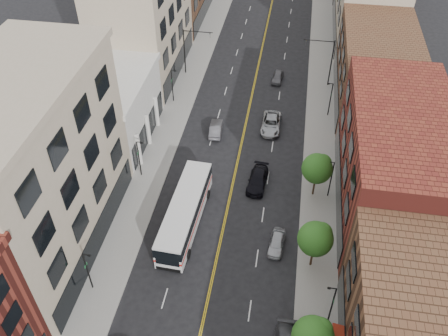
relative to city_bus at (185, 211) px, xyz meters
The scene contains 24 objects.
sidewalk_left 18.71m from the city_bus, 108.61° to the left, with size 4.00×110.00×0.15m, color gray.
sidewalk_right 22.64m from the city_bus, 51.46° to the left, with size 4.00×110.00×0.15m, color gray.
bldg_l_tanoffice 15.37m from the city_bus, 161.40° to the right, with size 10.00×22.00×18.00m, color tan.
bldg_l_white 18.92m from the city_bus, 133.49° to the left, with size 10.00×14.00×8.00m, color silver.
bldg_l_far_a 34.01m from the city_bus, 112.90° to the left, with size 10.00×20.00×18.00m, color tan.
bldg_r_mid 22.45m from the city_bus, 17.51° to the left, with size 10.00×22.00×12.00m, color maroon.
bldg_r_far_a 34.89m from the city_bus, 52.70° to the left, with size 10.00×20.00×10.00m, color brown.
tree_r_1 19.03m from the city_bus, 44.65° to the right, with size 3.40×3.40×5.59m.
tree_r_2 14.01m from the city_bus, 13.72° to the right, with size 3.40×3.40×5.59m.
tree_r_3 15.19m from the city_bus, 26.54° to the left, with size 3.40×3.40×5.59m.
lamp_l_1 11.67m from the city_bus, 126.39° to the right, with size 0.81×0.55×5.05m.
lamp_l_2 9.63m from the city_bus, 136.05° to the left, with size 0.81×0.55×5.05m.
lamp_l_3 23.69m from the city_bus, 106.93° to the left, with size 0.81×0.55×5.05m.
lamp_r_1 17.72m from the city_bus, 31.93° to the right, with size 0.81×0.55×5.05m.
lamp_r_2 16.45m from the city_bus, 23.88° to the left, with size 0.81×0.55×5.05m.
lamp_r_3 27.19m from the city_bus, 56.46° to the left, with size 0.81×0.55×5.05m.
signal_mast_left 31.38m from the city_bus, 101.45° to the left, with size 4.49×0.18×7.20m.
signal_mast_right 33.94m from the city_bus, 64.95° to the left, with size 4.49×0.18×7.20m.
city_bus is the anchor object (origin of this frame).
car_parked_far 10.06m from the city_bus, ahead, with size 1.54×3.83×1.31m, color #A2A5AA.
car_lane_behind 16.37m from the city_bus, 88.62° to the left, with size 1.50×4.30×1.42m, color #57575C.
car_lane_a 10.13m from the city_bus, 46.44° to the left, with size 2.07×5.09×1.48m, color black.
car_lane_b 20.01m from the city_bus, 67.91° to the left, with size 2.58×5.59×1.55m, color #A1A4A8.
car_lane_c 31.63m from the city_bus, 76.41° to the left, with size 1.51×3.76×1.28m, color #55545A.
Camera 1 is at (5.47, -15.57, 38.50)m, focal length 38.00 mm.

